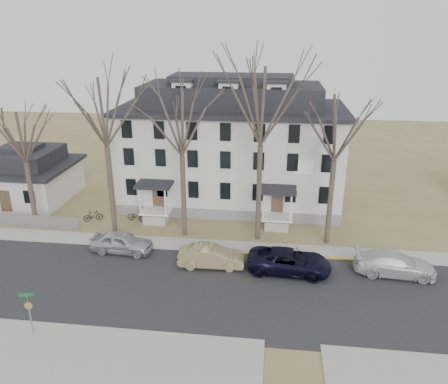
# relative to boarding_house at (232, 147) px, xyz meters

# --- Properties ---
(ground) EXTENTS (120.00, 120.00, 0.00)m
(ground) POSITION_rel_boarding_house_xyz_m (2.00, -17.95, -5.38)
(ground) COLOR olive
(ground) RESTS_ON ground
(main_road) EXTENTS (120.00, 10.00, 0.04)m
(main_road) POSITION_rel_boarding_house_xyz_m (2.00, -15.95, -5.38)
(main_road) COLOR #27272A
(main_road) RESTS_ON ground
(far_sidewalk) EXTENTS (120.00, 2.00, 0.08)m
(far_sidewalk) POSITION_rel_boarding_house_xyz_m (2.00, -9.95, -5.38)
(far_sidewalk) COLOR #A09F97
(far_sidewalk) RESTS_ON ground
(near_sidewalk_left) EXTENTS (20.00, 5.00, 0.08)m
(near_sidewalk_left) POSITION_rel_boarding_house_xyz_m (-6.00, -22.95, -5.38)
(near_sidewalk_left) COLOR #A09F97
(near_sidewalk_left) RESTS_ON ground
(yellow_curb) EXTENTS (14.00, 0.25, 0.06)m
(yellow_curb) POSITION_rel_boarding_house_xyz_m (7.00, -10.85, -5.38)
(yellow_curb) COLOR gold
(yellow_curb) RESTS_ON ground
(boarding_house) EXTENTS (20.80, 12.36, 12.05)m
(boarding_house) POSITION_rel_boarding_house_xyz_m (0.00, 0.00, 0.00)
(boarding_house) COLOR slate
(boarding_house) RESTS_ON ground
(small_house) EXTENTS (8.70, 8.70, 5.00)m
(small_house) POSITION_rel_boarding_house_xyz_m (-20.00, -1.96, -3.13)
(small_house) COLOR beige
(small_house) RESTS_ON ground
(fence) EXTENTS (14.00, 0.06, 1.20)m
(fence) POSITION_rel_boarding_house_xyz_m (-19.00, -8.45, -5.38)
(fence) COLOR gray
(fence) RESTS_ON ground
(tree_far_left) EXTENTS (8.40, 8.40, 13.72)m
(tree_far_left) POSITION_rel_boarding_house_xyz_m (-9.00, -8.15, 4.96)
(tree_far_left) COLOR #473B31
(tree_far_left) RESTS_ON ground
(tree_mid_left) EXTENTS (7.80, 7.80, 12.74)m
(tree_mid_left) POSITION_rel_boarding_house_xyz_m (-3.00, -8.15, 4.22)
(tree_mid_left) COLOR #473B31
(tree_mid_left) RESTS_ON ground
(tree_center) EXTENTS (9.00, 9.00, 14.70)m
(tree_center) POSITION_rel_boarding_house_xyz_m (3.00, -8.15, 5.71)
(tree_center) COLOR #473B31
(tree_center) RESTS_ON ground
(tree_mid_right) EXTENTS (7.80, 7.80, 12.74)m
(tree_mid_right) POSITION_rel_boarding_house_xyz_m (8.50, -8.15, 4.22)
(tree_mid_right) COLOR #473B31
(tree_mid_right) RESTS_ON ground
(tree_bungalow) EXTENTS (6.60, 6.60, 10.78)m
(tree_bungalow) POSITION_rel_boarding_house_xyz_m (-16.00, -8.15, 2.74)
(tree_bungalow) COLOR #473B31
(tree_bungalow) RESTS_ON ground
(car_silver) EXTENTS (4.79, 2.16, 1.60)m
(car_silver) POSITION_rel_boarding_house_xyz_m (-7.13, -11.66, -4.58)
(car_silver) COLOR #B5B8C0
(car_silver) RESTS_ON ground
(car_tan) EXTENTS (4.76, 1.84, 1.54)m
(car_tan) POSITION_rel_boarding_house_xyz_m (-0.07, -12.95, -4.61)
(car_tan) COLOR #9B895C
(car_tan) RESTS_ON ground
(car_navy) EXTENTS (5.94, 3.05, 1.60)m
(car_navy) POSITION_rel_boarding_house_xyz_m (5.43, -13.02, -4.58)
(car_navy) COLOR black
(car_navy) RESTS_ON ground
(car_white) EXTENTS (5.58, 2.57, 1.58)m
(car_white) POSITION_rel_boarding_house_xyz_m (12.65, -12.48, -4.59)
(car_white) COLOR silver
(car_white) RESTS_ON ground
(bicycle_left) EXTENTS (1.87, 1.02, 0.93)m
(bicycle_left) POSITION_rel_boarding_house_xyz_m (-7.76, -6.18, -4.91)
(bicycle_left) COLOR black
(bicycle_left) RESTS_ON ground
(bicycle_right) EXTENTS (1.73, 1.16, 1.01)m
(bicycle_right) POSITION_rel_boarding_house_xyz_m (-11.53, -6.58, -4.87)
(bicycle_right) COLOR black
(bicycle_right) RESTS_ON ground
(street_sign) EXTENTS (0.79, 0.79, 2.79)m
(street_sign) POSITION_rel_boarding_house_xyz_m (-8.79, -21.58, -3.55)
(street_sign) COLOR gray
(street_sign) RESTS_ON ground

